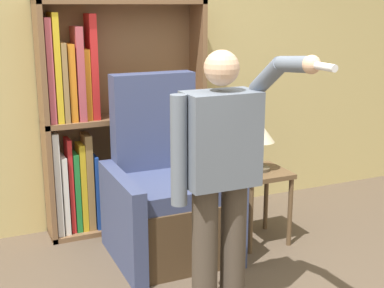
{
  "coord_description": "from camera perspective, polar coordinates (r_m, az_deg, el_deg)",
  "views": [
    {
      "loc": [
        -1.2,
        -2.19,
        1.81
      ],
      "look_at": [
        0.12,
        0.77,
        0.96
      ],
      "focal_mm": 50.0,
      "sensor_mm": 36.0,
      "label": 1
    }
  ],
  "objects": [
    {
      "name": "wall_back",
      "position": [
        4.41,
        -8.21,
        9.28
      ],
      "size": [
        8.0,
        0.06,
        2.8
      ],
      "color": "tan",
      "rests_on": "ground_plane"
    },
    {
      "name": "person_standing",
      "position": [
        2.99,
        3.11,
        -3.1
      ],
      "size": [
        0.56,
        0.78,
        1.58
      ],
      "color": "#473D33",
      "rests_on": "ground_plane"
    },
    {
      "name": "armchair",
      "position": [
        3.96,
        -2.72,
        -6.02
      ],
      "size": [
        0.83,
        0.83,
        1.31
      ],
      "color": "#4C3823",
      "rests_on": "ground_plane"
    },
    {
      "name": "table_lamp",
      "position": [
        4.04,
        7.39,
        0.77
      ],
      "size": [
        0.21,
        0.21,
        0.36
      ],
      "color": "#4C4233",
      "rests_on": "side_table"
    },
    {
      "name": "bookcase",
      "position": [
        4.29,
        -9.57,
        2.44
      ],
      "size": [
        1.31,
        0.28,
        1.85
      ],
      "color": "brown",
      "rests_on": "ground_plane"
    },
    {
      "name": "side_table",
      "position": [
        4.15,
        7.22,
        -4.29
      ],
      "size": [
        0.4,
        0.4,
        0.58
      ],
      "color": "brown",
      "rests_on": "ground_plane"
    }
  ]
}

